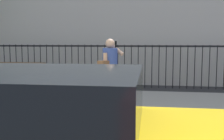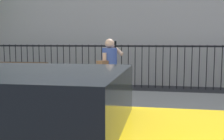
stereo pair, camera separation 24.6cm
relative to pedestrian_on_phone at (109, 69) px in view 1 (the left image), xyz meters
The scene contains 4 objects.
sidewalk 1.16m from the pedestrian_on_phone, 144.31° to the left, with size 28.00×4.40×0.15m, color gray.
iron_fence 4.05m from the pedestrian_on_phone, 96.33° to the left, with size 12.03×0.04×1.60m.
pedestrian_on_phone is the anchor object (origin of this frame).
street_bench 3.40m from the pedestrian_on_phone, 151.07° to the left, with size 1.60×0.45×0.95m.
Camera 1 is at (1.41, -4.18, 1.72)m, focal length 43.39 mm.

